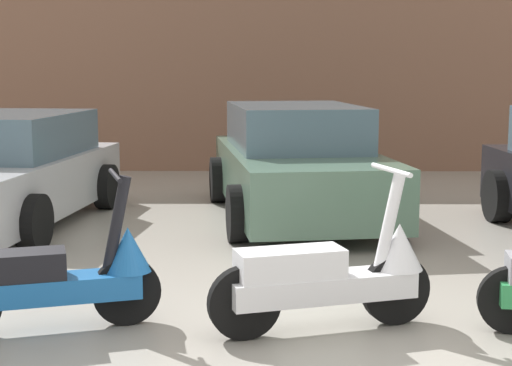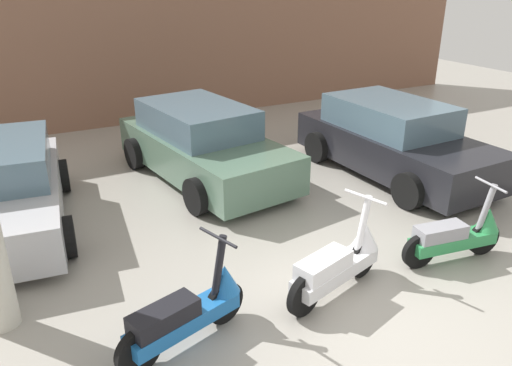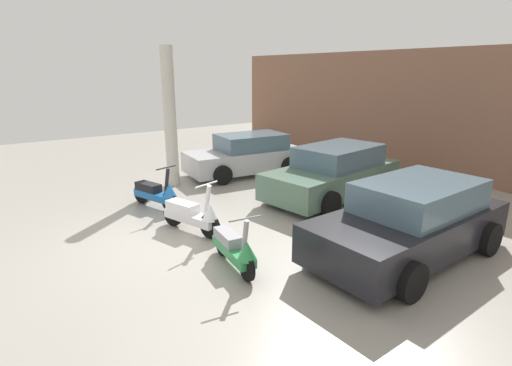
% 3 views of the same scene
% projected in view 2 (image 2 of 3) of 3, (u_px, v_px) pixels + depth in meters
% --- Properties ---
extents(ground_plane, '(28.00, 28.00, 0.00)m').
position_uv_depth(ground_plane, '(390.00, 320.00, 5.44)').
color(ground_plane, '#9E998E').
extents(wall_back, '(19.60, 0.12, 3.83)m').
position_uv_depth(wall_back, '(145.00, 43.00, 11.98)').
color(wall_back, '#845B47').
rests_on(wall_back, ground_plane).
extents(scooter_front_left, '(1.49, 0.73, 1.07)m').
position_uv_depth(scooter_front_left, '(189.00, 311.00, 4.98)').
color(scooter_front_left, black).
rests_on(scooter_front_left, ground_plane).
extents(scooter_front_right, '(1.55, 0.75, 1.11)m').
position_uv_depth(scooter_front_right, '(340.00, 262.00, 5.78)').
color(scooter_front_right, black).
rests_on(scooter_front_right, ground_plane).
extents(scooter_front_center, '(1.47, 0.55, 1.03)m').
position_uv_depth(scooter_front_center, '(458.00, 235.00, 6.45)').
color(scooter_front_center, black).
rests_on(scooter_front_center, ground_plane).
extents(car_rear_left, '(2.10, 3.85, 1.26)m').
position_uv_depth(car_rear_left, '(3.00, 189.00, 7.20)').
color(car_rear_left, '#B7B7BC').
rests_on(car_rear_left, ground_plane).
extents(car_rear_center, '(2.29, 4.10, 1.33)m').
position_uv_depth(car_rear_center, '(203.00, 144.00, 8.99)').
color(car_rear_center, '#51705B').
rests_on(car_rear_center, ground_plane).
extents(car_rear_right, '(2.02, 4.01, 1.34)m').
position_uv_depth(car_rear_right, '(393.00, 140.00, 9.19)').
color(car_rear_right, black).
rests_on(car_rear_right, ground_plane).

